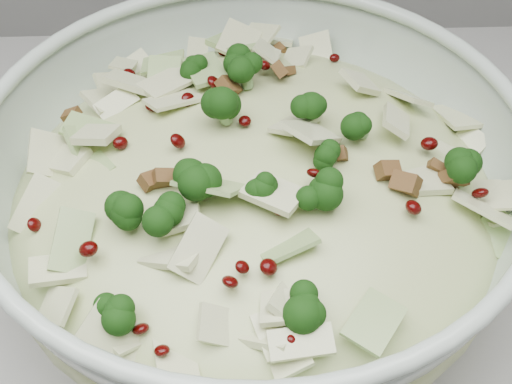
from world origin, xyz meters
TOP-DOWN VIEW (x-y plane):
  - mixing_bowl at (0.28, 1.60)m, footprint 0.52×0.52m
  - salad at (0.28, 1.60)m, footprint 0.42×0.42m

SIDE VIEW (x-z plane):
  - mixing_bowl at x=0.28m, z-range 0.90..1.07m
  - salad at x=0.28m, z-range 0.93..1.10m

